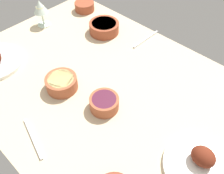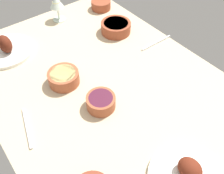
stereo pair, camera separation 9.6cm
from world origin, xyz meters
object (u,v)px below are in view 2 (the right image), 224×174
at_px(bowl_pasta, 64,77).
at_px(spoon_loose, 156,43).
at_px(bowl_onions, 101,102).
at_px(wine_glass, 56,3).
at_px(plate_near_viewer, 6,49).
at_px(fork_loose, 27,128).
at_px(bowl_cream, 116,27).
at_px(bowl_potatoes, 101,4).

distance_m(bowl_pasta, spoon_loose, 0.50).
xyz_separation_m(bowl_onions, wine_glass, (0.63, -0.17, 0.07)).
distance_m(plate_near_viewer, wine_glass, 0.36).
bearing_deg(plate_near_viewer, bowl_pasta, -161.08).
bearing_deg(fork_loose, spoon_loose, -69.50).
bearing_deg(wine_glass, fork_loose, 140.97).
relative_size(plate_near_viewer, bowl_onions, 2.26).
height_order(plate_near_viewer, fork_loose, plate_near_viewer).
relative_size(bowl_onions, wine_glass, 0.80).
bearing_deg(bowl_cream, fork_loose, 112.95).
relative_size(plate_near_viewer, bowl_potatoes, 2.27).
height_order(bowl_potatoes, spoon_loose, bowl_potatoes).
height_order(bowl_onions, wine_glass, wine_glass).
bearing_deg(plate_near_viewer, bowl_cream, -110.38).
height_order(plate_near_viewer, bowl_pasta, plate_near_viewer).
relative_size(bowl_cream, bowl_onions, 1.36).
height_order(plate_near_viewer, bowl_onions, plate_near_viewer).
distance_m(plate_near_viewer, bowl_onions, 0.56).
xyz_separation_m(plate_near_viewer, wine_glass, (0.09, -0.34, 0.08)).
distance_m(bowl_onions, spoon_loose, 0.47).
height_order(wine_glass, fork_loose, wine_glass).
bearing_deg(bowl_potatoes, bowl_onions, 143.69).
relative_size(bowl_pasta, fork_loose, 0.72).
distance_m(bowl_pasta, wine_glass, 0.49).
xyz_separation_m(bowl_cream, bowl_onions, (-0.34, 0.35, -0.00)).
xyz_separation_m(bowl_pasta, spoon_loose, (-0.05, -0.49, -0.03)).
xyz_separation_m(bowl_pasta, bowl_potatoes, (0.38, -0.47, -0.00)).
bearing_deg(fork_loose, bowl_onions, -91.89).
bearing_deg(spoon_loose, wine_glass, 120.75).
xyz_separation_m(plate_near_viewer, bowl_onions, (-0.53, -0.16, 0.01)).
bearing_deg(spoon_loose, fork_loose, -173.78).
height_order(bowl_onions, bowl_potatoes, bowl_onions).
height_order(bowl_pasta, bowl_onions, bowl_pasta).
relative_size(bowl_pasta, spoon_loose, 0.69).
bearing_deg(spoon_loose, bowl_onions, -160.65).
height_order(bowl_pasta, fork_loose, bowl_pasta).
xyz_separation_m(bowl_potatoes, wine_glass, (0.05, 0.25, 0.07)).
distance_m(bowl_potatoes, spoon_loose, 0.43).
xyz_separation_m(plate_near_viewer, spoon_loose, (-0.39, -0.61, -0.02)).
xyz_separation_m(bowl_cream, spoon_loose, (-0.20, -0.10, -0.03)).
height_order(plate_near_viewer, spoon_loose, plate_near_viewer).
bearing_deg(bowl_cream, bowl_potatoes, -18.03).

